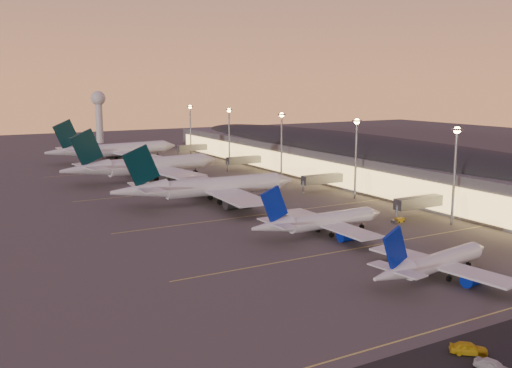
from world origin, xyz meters
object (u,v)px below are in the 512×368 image
object	(u,v)px
airliner_narrow_north	(320,222)
service_van_b	(469,348)
airliner_wide_far	(115,150)
baggage_tug_b	(464,257)
airliner_wide_mid	(145,166)
service_van_a	(493,366)
airliner_narrow_south	(434,263)
airliner_wide_near	(208,187)
baggage_tug_c	(398,220)
radar_tower	(99,108)

from	to	relation	value
airliner_narrow_north	service_van_b	bearing A→B (deg)	-107.64
airliner_wide_far	baggage_tug_b	bearing A→B (deg)	-91.35
airliner_wide_mid	service_van_a	size ratio (longest dim) A/B	13.54
airliner_wide_mid	airliner_narrow_south	bearing A→B (deg)	-93.83
airliner_wide_far	service_van_b	xyz separation A→B (m)	(-13.37, -221.28, -4.56)
airliner_wide_near	airliner_wide_mid	world-z (taller)	airliner_wide_mid
airliner_narrow_north	airliner_wide_mid	xyz separation A→B (m)	(-10.45, 100.82, 1.88)
airliner_narrow_south	baggage_tug_b	distance (m)	16.42
airliner_narrow_south	baggage_tug_b	world-z (taller)	airliner_narrow_south
airliner_wide_far	service_van_b	bearing A→B (deg)	-101.01
airliner_narrow_south	airliner_wide_mid	xyz separation A→B (m)	(-10.58, 137.39, 2.26)
baggage_tug_c	airliner_narrow_north	bearing A→B (deg)	176.95
airliner_narrow_north	airliner_wide_near	xyz separation A→B (m)	(-7.43, 49.06, 1.45)
baggage_tug_c	service_van_a	size ratio (longest dim) A/B	0.81
airliner_narrow_south	radar_tower	xyz separation A→B (m)	(10.63, 288.38, 18.72)
baggage_tug_b	airliner_wide_mid	bearing A→B (deg)	69.42
service_van_a	airliner_narrow_south	bearing A→B (deg)	41.55
airliner_wide_near	baggage_tug_c	bearing A→B (deg)	-52.30
airliner_wide_mid	service_van_a	distance (m)	167.10
airliner_narrow_north	airliner_narrow_south	bearing A→B (deg)	-90.24
airliner_wide_near	baggage_tug_b	xyz separation A→B (m)	(22.70, -79.84, -4.45)
service_van_b	radar_tower	bearing A→B (deg)	35.49
service_van_b	airliner_narrow_north	bearing A→B (deg)	23.70
airliner_wide_near	airliner_narrow_north	bearing A→B (deg)	-78.66
airliner_wide_near	airliner_wide_far	bearing A→B (deg)	91.74
radar_tower	baggage_tug_c	bearing A→B (deg)	-86.45
baggage_tug_c	airliner_narrow_south	bearing A→B (deg)	-129.81
baggage_tug_b	service_van_a	xyz separation A→B (m)	(-35.40, -35.16, 0.29)
baggage_tug_b	service_van_b	world-z (taller)	service_van_b
airliner_narrow_north	airliner_wide_far	distance (m)	160.44
airliner_narrow_south	baggage_tug_c	bearing A→B (deg)	46.50
radar_tower	airliner_narrow_north	bearing A→B (deg)	-92.45
airliner_narrow_south	baggage_tug_c	xyz separation A→B (m)	(26.21, 37.35, -2.63)
radar_tower	baggage_tug_b	distance (m)	283.44
airliner_wide_mid	baggage_tug_b	world-z (taller)	airliner_wide_mid
baggage_tug_c	service_van_a	xyz separation A→B (m)	(-46.47, -66.73, 0.31)
airliner_narrow_south	airliner_narrow_north	size ratio (longest dim) A/B	0.90
radar_tower	service_van_a	bearing A→B (deg)	-95.55
airliner_wide_mid	baggage_tug_b	bearing A→B (deg)	-87.18
airliner_narrow_south	baggage_tug_b	size ratio (longest dim) A/B	8.29
baggage_tug_b	radar_tower	bearing A→B (deg)	59.27
airliner_wide_far	airliner_wide_mid	bearing A→B (deg)	-102.31
airliner_wide_far	baggage_tug_b	size ratio (longest dim) A/B	15.97
baggage_tug_b	baggage_tug_c	distance (m)	33.45
airliner_wide_near	baggage_tug_b	size ratio (longest dim) A/B	14.68
airliner_narrow_south	service_van_a	bearing A→B (deg)	-133.03
airliner_narrow_south	airliner_wide_mid	size ratio (longest dim) A/B	0.52
airliner_wide_far	baggage_tug_b	xyz separation A→B (m)	(20.77, -191.12, -4.89)
airliner_wide_mid	radar_tower	size ratio (longest dim) A/B	2.02
service_van_b	airliner_wide_near	bearing A→B (deg)	34.96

